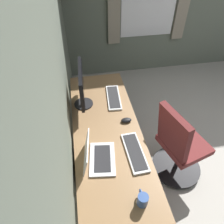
% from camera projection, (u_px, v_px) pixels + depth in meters
% --- Properties ---
extents(wall_back, '(5.08, 0.10, 2.60)m').
position_uv_depth(wall_back, '(53.00, 93.00, 1.47)').
color(wall_back, slate).
rests_on(wall_back, ground).
extents(desk, '(1.88, 0.63, 0.73)m').
position_uv_depth(desk, '(107.00, 135.00, 2.03)').
color(desk, '#936D47').
rests_on(desk, ground).
extents(drawer_pedestal, '(0.40, 0.51, 0.69)m').
position_uv_depth(drawer_pedestal, '(109.00, 174.00, 2.06)').
color(drawer_pedestal, '#936D47').
rests_on(drawer_pedestal, ground).
extents(monitor_primary, '(0.52, 0.20, 0.43)m').
position_uv_depth(monitor_primary, '(82.00, 85.00, 2.08)').
color(monitor_primary, black).
rests_on(monitor_primary, desk).
extents(laptop_leftmost, '(0.36, 0.30, 0.21)m').
position_uv_depth(laptop_leftmost, '(96.00, 156.00, 1.70)').
color(laptop_leftmost, silver).
rests_on(laptop_leftmost, desk).
extents(keyboard_main, '(0.43, 0.17, 0.02)m').
position_uv_depth(keyboard_main, '(114.00, 97.00, 2.32)').
color(keyboard_main, silver).
rests_on(keyboard_main, desk).
extents(keyboard_spare, '(0.42, 0.15, 0.02)m').
position_uv_depth(keyboard_spare, '(135.00, 152.00, 1.78)').
color(keyboard_spare, silver).
rests_on(keyboard_spare, desk).
extents(mouse_main, '(0.06, 0.10, 0.03)m').
position_uv_depth(mouse_main, '(126.00, 120.00, 2.05)').
color(mouse_main, black).
rests_on(mouse_main, desk).
extents(coffee_mug, '(0.12, 0.08, 0.10)m').
position_uv_depth(coffee_mug, '(143.00, 200.00, 1.44)').
color(coffee_mug, '#335193').
rests_on(coffee_mug, desk).
extents(office_chair, '(0.56, 0.60, 0.97)m').
position_uv_depth(office_chair, '(178.00, 147.00, 2.17)').
color(office_chair, maroon).
rests_on(office_chair, ground).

